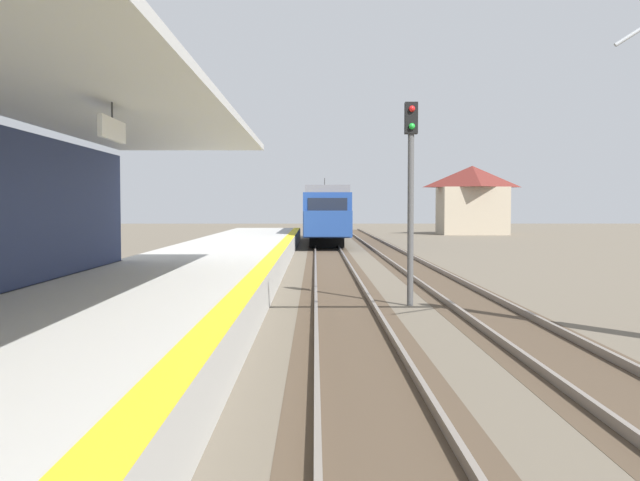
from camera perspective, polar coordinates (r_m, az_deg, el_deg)
The scene contains 6 objects.
station_platform at distance 17.05m, azimuth -12.81°, elevation -4.42°, with size 5.00×80.00×0.91m.
track_pair_nearest_platform at distance 20.69m, azimuth 1.67°, elevation -4.23°, with size 2.34×120.00×0.16m.
track_pair_middle at distance 21.09m, azimuth 10.96°, elevation -4.15°, with size 2.34×120.00×0.16m.
approaching_train at distance 50.62m, azimuth 0.44°, elevation 2.27°, with size 2.93×19.60×4.76m.
rail_signal_post at distance 18.40m, azimuth 7.27°, elevation 4.70°, with size 0.32×0.34×5.20m.
distant_trackside_house at distance 68.19m, azimuth 12.05°, elevation 3.29°, with size 6.60×5.28×6.40m.
Camera 1 is at (1.15, -0.52, 2.54)m, focal length 40.04 mm.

